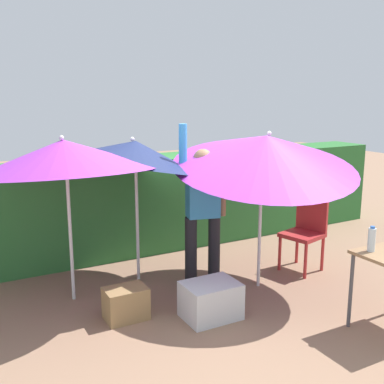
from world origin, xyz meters
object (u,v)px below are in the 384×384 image
object	(u,v)px
crate_cardboard	(126,303)
bottle_water	(372,239)
umbrella_orange	(134,153)
umbrella_yellow	(265,151)
cooler_box	(211,300)
umbrella_rainbow	(64,156)
chair_plastic	(305,230)
person_vendor	(203,207)

from	to	relation	value
crate_cardboard	bottle_water	distance (m)	2.43
umbrella_orange	umbrella_yellow	distance (m)	1.47
cooler_box	bottle_water	xyz separation A→B (m)	(1.20, -0.88, 0.70)
umbrella_orange	bottle_water	size ratio (longest dim) A/B	7.80
umbrella_rainbow	crate_cardboard	bearing A→B (deg)	-62.73
chair_plastic	cooler_box	world-z (taller)	chair_plastic
chair_plastic	person_vendor	bearing A→B (deg)	171.73
umbrella_yellow	crate_cardboard	xyz separation A→B (m)	(-1.68, -0.02, -1.42)
person_vendor	cooler_box	world-z (taller)	person_vendor
person_vendor	bottle_water	xyz separation A→B (m)	(0.85, -1.65, -0.05)
umbrella_orange	cooler_box	world-z (taller)	umbrella_orange
umbrella_yellow	crate_cardboard	bearing A→B (deg)	-179.45
umbrella_rainbow	umbrella_yellow	bearing A→B (deg)	-18.55
umbrella_rainbow	umbrella_yellow	world-z (taller)	umbrella_yellow
cooler_box	chair_plastic	bearing A→B (deg)	18.25
cooler_box	crate_cardboard	distance (m)	0.84
bottle_water	umbrella_orange	bearing A→B (deg)	125.66
crate_cardboard	bottle_water	world-z (taller)	bottle_water
umbrella_yellow	bottle_water	world-z (taller)	umbrella_yellow
umbrella_orange	crate_cardboard	size ratio (longest dim) A/B	4.53
umbrella_orange	umbrella_yellow	bearing A→B (deg)	-33.55
person_vendor	crate_cardboard	world-z (taller)	person_vendor
umbrella_yellow	person_vendor	world-z (taller)	umbrella_yellow
umbrella_yellow	crate_cardboard	distance (m)	2.20
crate_cardboard	person_vendor	bearing A→B (deg)	19.51
person_vendor	bottle_water	world-z (taller)	person_vendor
cooler_box	crate_cardboard	xyz separation A→B (m)	(-0.75, 0.38, -0.02)
umbrella_yellow	bottle_water	bearing A→B (deg)	-77.88
cooler_box	crate_cardboard	size ratio (longest dim) A/B	1.32
umbrella_yellow	bottle_water	distance (m)	1.48
umbrella_rainbow	bottle_water	distance (m)	3.11
umbrella_yellow	crate_cardboard	world-z (taller)	umbrella_yellow
crate_cardboard	chair_plastic	bearing A→B (deg)	4.35
bottle_water	cooler_box	bearing A→B (deg)	143.64
chair_plastic	crate_cardboard	size ratio (longest dim) A/B	2.15
umbrella_rainbow	person_vendor	size ratio (longest dim) A/B	1.03
bottle_water	umbrella_rainbow	bearing A→B (deg)	139.70
crate_cardboard	umbrella_rainbow	bearing A→B (deg)	117.27
umbrella_rainbow	chair_plastic	xyz separation A→B (m)	(2.84, -0.51, -1.06)
umbrella_rainbow	bottle_water	size ratio (longest dim) A/B	8.10
chair_plastic	crate_cardboard	distance (m)	2.51
chair_plastic	bottle_water	world-z (taller)	bottle_water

